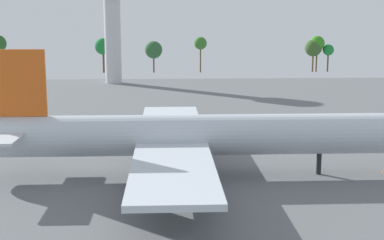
% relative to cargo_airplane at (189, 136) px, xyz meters
% --- Properties ---
extents(ground_plane, '(244.92, 244.92, 0.00)m').
position_rel_cargo_airplane_xyz_m(ground_plane, '(0.42, 0.00, -5.75)').
color(ground_plane, slate).
extents(cargo_airplane, '(61.23, 54.36, 17.69)m').
position_rel_cargo_airplane_xyz_m(cargo_airplane, '(0.00, 0.00, 0.00)').
color(cargo_airplane, silver).
rests_on(cargo_airplane, ground_plane).
extents(cargo_loader, '(4.08, 4.46, 2.17)m').
position_rel_cargo_airplane_xyz_m(cargo_loader, '(16.62, 26.24, -4.62)').
color(cargo_loader, '#333338').
rests_on(cargo_loader, ground_plane).
extents(safety_cone_nose, '(0.49, 0.49, 0.70)m').
position_rel_cargo_airplane_xyz_m(safety_cone_nose, '(27.97, 0.31, -5.40)').
color(safety_cone_nose, orange).
rests_on(safety_cone_nose, ground_plane).
extents(control_tower, '(10.30, 10.30, 35.30)m').
position_rel_cargo_airplane_xyz_m(control_tower, '(-20.88, 110.69, 15.81)').
color(control_tower, silver).
rests_on(control_tower, ground_plane).
extents(tree_line_backdrop, '(150.07, 6.93, 15.06)m').
position_rel_cargo_airplane_xyz_m(tree_line_backdrop, '(-8.28, 145.67, 4.25)').
color(tree_line_backdrop, '#51381E').
rests_on(tree_line_backdrop, ground_plane).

